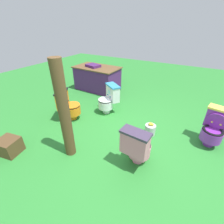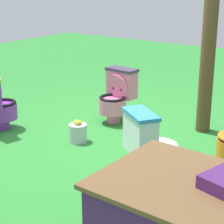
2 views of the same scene
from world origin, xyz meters
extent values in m
plane|color=#2D8433|center=(0.00, 0.00, 0.00)|extent=(14.00, 14.00, 0.00)
cylinder|color=purple|center=(1.34, 0.69, 0.07)|extent=(0.21, 0.21, 0.14)
cylinder|color=purple|center=(1.34, 0.67, 0.24)|extent=(0.43, 0.43, 0.20)
torus|color=black|center=(1.34, 0.67, 0.35)|extent=(0.42, 0.42, 0.04)
cylinder|color=#EACC4C|center=(1.34, 0.67, 0.30)|extent=(0.28, 0.28, 0.01)
cube|color=purple|center=(1.38, 0.86, 0.51)|extent=(0.44, 0.27, 0.37)
cube|color=#EACC4C|center=(1.38, 0.86, 0.71)|extent=(0.47, 0.29, 0.04)
cube|color=#8CE0E5|center=(1.36, 0.76, 0.56)|extent=(0.11, 0.03, 0.08)
cylinder|color=purple|center=(1.36, 0.76, 0.49)|extent=(0.36, 0.16, 0.35)
sphere|color=#EACC4C|center=(1.42, 0.75, 0.46)|extent=(0.04, 0.04, 0.04)
sphere|color=#EACC4C|center=(1.29, 0.77, 0.46)|extent=(0.04, 0.04, 0.04)
cylinder|color=orange|center=(-1.56, 0.10, 0.07)|extent=(0.25, 0.25, 0.14)
cylinder|color=orange|center=(-1.54, 0.11, 0.24)|extent=(0.51, 0.51, 0.20)
torus|color=black|center=(-1.54, 0.11, 0.35)|extent=(0.48, 0.48, 0.04)
cylinder|color=black|center=(-1.54, 0.11, 0.30)|extent=(0.33, 0.33, 0.01)
cube|color=orange|center=(-1.72, 0.01, 0.51)|extent=(0.37, 0.45, 0.37)
cube|color=black|center=(-1.72, 0.01, 0.71)|extent=(0.40, 0.48, 0.04)
cube|color=#8CE0E5|center=(-1.63, 0.06, 0.56)|extent=(0.06, 0.10, 0.08)
cylinder|color=orange|center=(-1.54, 0.11, 0.37)|extent=(0.49, 0.49, 0.02)
sphere|color=black|center=(-1.66, 0.12, 0.46)|extent=(0.04, 0.04, 0.04)
sphere|color=black|center=(-1.59, 0.00, 0.46)|extent=(0.04, 0.04, 0.04)
cylinder|color=white|center=(-1.01, 0.76, 0.07)|extent=(0.25, 0.25, 0.14)
cylinder|color=white|center=(-1.02, 0.74, 0.24)|extent=(0.52, 0.52, 0.20)
torus|color=black|center=(-1.02, 0.74, 0.35)|extent=(0.49, 0.49, 0.04)
cylinder|color=#338CBF|center=(-1.02, 0.74, 0.30)|extent=(0.33, 0.33, 0.01)
cube|color=white|center=(-0.90, 0.91, 0.51)|extent=(0.44, 0.39, 0.37)
cube|color=#338CBF|center=(-0.90, 0.91, 0.71)|extent=(0.48, 0.42, 0.04)
cube|color=#8CE0E5|center=(-0.96, 0.82, 0.56)|extent=(0.09, 0.07, 0.08)
cylinder|color=white|center=(-1.02, 0.74, 0.37)|extent=(0.50, 0.50, 0.02)
sphere|color=#338CBF|center=(-0.90, 0.78, 0.46)|extent=(0.04, 0.04, 0.04)
sphere|color=#338CBF|center=(-1.02, 0.86, 0.46)|extent=(0.04, 0.04, 0.04)
cylinder|color=pink|center=(0.31, -0.37, 0.07)|extent=(0.19, 0.19, 0.14)
cylinder|color=pink|center=(0.31, -0.35, 0.24)|extent=(0.40, 0.40, 0.20)
torus|color=black|center=(0.31, -0.35, 0.35)|extent=(0.38, 0.38, 0.04)
cylinder|color=#3F334C|center=(0.31, -0.35, 0.30)|extent=(0.26, 0.26, 0.01)
cube|color=pink|center=(0.30, -0.55, 0.51)|extent=(0.42, 0.22, 0.37)
cube|color=#3F334C|center=(0.30, -0.55, 0.71)|extent=(0.45, 0.25, 0.04)
cube|color=#8CE0E5|center=(0.31, -0.45, 0.56)|extent=(0.11, 0.02, 0.08)
cylinder|color=pink|center=(0.31, -0.45, 0.49)|extent=(0.36, 0.12, 0.35)
sphere|color=#3F334C|center=(0.24, -0.44, 0.46)|extent=(0.04, 0.04, 0.04)
sphere|color=#3F334C|center=(0.38, -0.45, 0.46)|extent=(0.04, 0.04, 0.04)
cube|color=#4C2360|center=(-2.10, 1.96, 0.37)|extent=(1.42, 0.84, 0.74)
cube|color=brown|center=(-2.10, 1.96, 0.76)|extent=(1.49, 0.90, 0.03)
cube|color=#4C2360|center=(-2.20, 1.90, 0.81)|extent=(0.51, 0.42, 0.08)
cylinder|color=brown|center=(-0.81, -0.79, 0.84)|extent=(0.18, 0.18, 1.67)
cube|color=brown|center=(-1.75, -1.33, 0.14)|extent=(0.41, 0.39, 0.29)
cylinder|color=#B7B7BF|center=(0.26, 0.44, 0.11)|extent=(0.22, 0.22, 0.22)
ellipsoid|color=yellow|center=(0.24, 0.43, 0.25)|extent=(0.07, 0.05, 0.05)
ellipsoid|color=yellow|center=(0.28, 0.44, 0.25)|extent=(0.07, 0.05, 0.05)
ellipsoid|color=yellow|center=(0.25, 0.46, 0.25)|extent=(0.07, 0.05, 0.05)
camera|label=1|loc=(0.89, -2.25, 2.09)|focal=25.34mm
camera|label=2|loc=(-2.78, 3.98, 1.92)|focal=66.29mm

